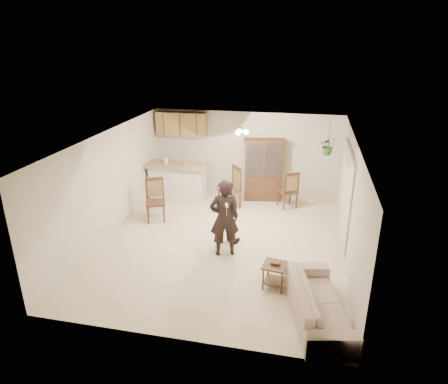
% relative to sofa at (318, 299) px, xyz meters
% --- Properties ---
extents(floor, '(6.50, 6.50, 0.00)m').
position_rel_sofa_xyz_m(floor, '(-2.15, 2.23, -0.37)').
color(floor, beige).
rests_on(floor, ground).
extents(ceiling, '(5.50, 6.50, 0.02)m').
position_rel_sofa_xyz_m(ceiling, '(-2.15, 2.23, 2.13)').
color(ceiling, silver).
rests_on(ceiling, wall_back).
extents(wall_back, '(5.50, 0.02, 2.50)m').
position_rel_sofa_xyz_m(wall_back, '(-2.15, 5.48, 0.88)').
color(wall_back, beige).
rests_on(wall_back, ground).
extents(wall_front, '(5.50, 0.02, 2.50)m').
position_rel_sofa_xyz_m(wall_front, '(-2.15, -1.02, 0.88)').
color(wall_front, beige).
rests_on(wall_front, ground).
extents(wall_left, '(0.02, 6.50, 2.50)m').
position_rel_sofa_xyz_m(wall_left, '(-4.90, 2.23, 0.88)').
color(wall_left, beige).
rests_on(wall_left, ground).
extents(wall_right, '(0.02, 6.50, 2.50)m').
position_rel_sofa_xyz_m(wall_right, '(0.60, 2.23, 0.88)').
color(wall_right, beige).
rests_on(wall_right, ground).
extents(breakfast_bar, '(1.60, 0.55, 1.00)m').
position_rel_sofa_xyz_m(breakfast_bar, '(-4.00, 4.58, 0.13)').
color(breakfast_bar, silver).
rests_on(breakfast_bar, floor).
extents(bar_top, '(1.75, 0.70, 0.08)m').
position_rel_sofa_xyz_m(bar_top, '(-4.00, 4.58, 0.68)').
color(bar_top, tan).
rests_on(bar_top, breakfast_bar).
extents(upper_cabinets, '(1.50, 0.34, 0.70)m').
position_rel_sofa_xyz_m(upper_cabinets, '(-4.05, 5.30, 1.73)').
color(upper_cabinets, olive).
rests_on(upper_cabinets, wall_back).
extents(vertical_blinds, '(0.06, 2.30, 2.10)m').
position_rel_sofa_xyz_m(vertical_blinds, '(0.56, 3.13, 0.73)').
color(vertical_blinds, beige).
rests_on(vertical_blinds, wall_right).
extents(ceiling_fixture, '(0.36, 0.36, 0.20)m').
position_rel_sofa_xyz_m(ceiling_fixture, '(-1.95, 3.43, 2.03)').
color(ceiling_fixture, beige).
rests_on(ceiling_fixture, ceiling).
extents(hanging_plant, '(0.43, 0.37, 0.48)m').
position_rel_sofa_xyz_m(hanging_plant, '(0.15, 4.63, 1.48)').
color(hanging_plant, '#315D25').
rests_on(hanging_plant, ceiling).
extents(plant_cord, '(0.01, 0.01, 0.65)m').
position_rel_sofa_xyz_m(plant_cord, '(0.15, 4.63, 1.81)').
color(plant_cord, black).
rests_on(plant_cord, ceiling).
extents(sofa, '(1.13, 1.99, 0.73)m').
position_rel_sofa_xyz_m(sofa, '(0.00, 0.00, 0.00)').
color(sofa, beige).
rests_on(sofa, floor).
extents(adult, '(0.76, 0.62, 1.80)m').
position_rel_sofa_xyz_m(adult, '(-2.01, 1.76, 0.53)').
color(adult, black).
rests_on(adult, floor).
extents(child, '(0.69, 0.55, 1.35)m').
position_rel_sofa_xyz_m(child, '(-2.13, 2.37, 0.31)').
color(child, black).
rests_on(child, floor).
extents(china_hutch, '(1.20, 0.61, 1.80)m').
position_rel_sofa_xyz_m(china_hutch, '(-1.59, 5.14, 0.52)').
color(china_hutch, '#391D14').
rests_on(china_hutch, floor).
extents(side_table, '(0.51, 0.51, 0.54)m').
position_rel_sofa_xyz_m(side_table, '(-0.81, 0.74, -0.11)').
color(side_table, '#391D14').
rests_on(side_table, floor).
extents(chair_bar, '(0.63, 0.63, 1.11)m').
position_rel_sofa_xyz_m(chair_bar, '(-4.13, 3.10, -0.05)').
color(chair_bar, '#391D14').
rests_on(chair_bar, floor).
extents(chair_hutch_left, '(0.74, 0.74, 1.18)m').
position_rel_sofa_xyz_m(chair_hutch_left, '(-2.41, 4.30, -0.03)').
color(chair_hutch_left, '#391D14').
rests_on(chair_hutch_left, floor).
extents(chair_hutch_right, '(0.65, 0.65, 1.07)m').
position_rel_sofa_xyz_m(chair_hutch_right, '(-0.83, 4.69, -0.06)').
color(chair_hutch_right, '#391D14').
rests_on(chair_hutch_right, floor).
extents(controller_adult, '(0.09, 0.16, 0.05)m').
position_rel_sofa_xyz_m(controller_adult, '(-1.88, 1.37, 0.97)').
color(controller_adult, white).
rests_on(controller_adult, adult).
extents(controller_child, '(0.05, 0.13, 0.04)m').
position_rel_sofa_xyz_m(controller_child, '(-2.11, 2.02, 0.54)').
color(controller_child, white).
rests_on(controller_child, child).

